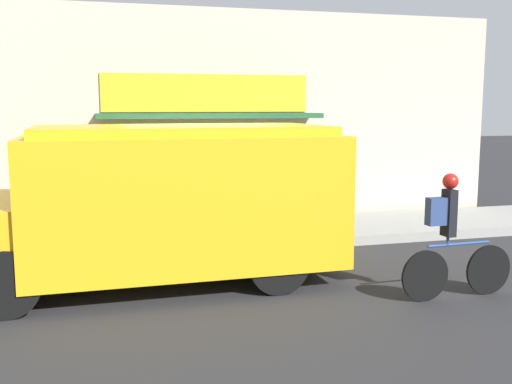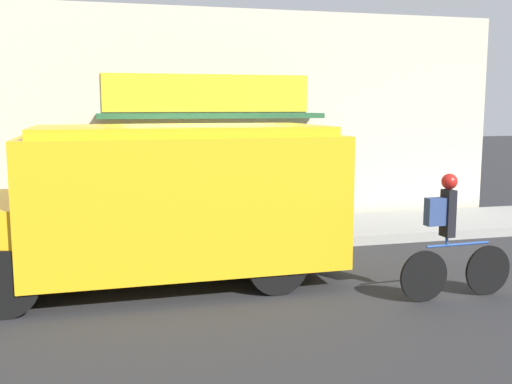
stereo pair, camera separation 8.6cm
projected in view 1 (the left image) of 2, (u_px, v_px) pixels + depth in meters
name	position (u px, v px, depth m)	size (l,w,h in m)	color
ground_plane	(202.00, 256.00, 10.23)	(70.00, 70.00, 0.00)	#2B2B2D
sidewalk	(192.00, 237.00, 11.29)	(28.00, 2.24, 0.18)	#999993
storefront	(181.00, 119.00, 12.28)	(14.15, 1.01, 4.52)	beige
school_bus	(159.00, 201.00, 8.57)	(5.62, 2.79, 2.26)	yellow
cyclist	(451.00, 240.00, 7.86)	(1.67, 0.21, 1.68)	black
trash_bin	(324.00, 201.00, 12.25)	(0.51, 0.51, 0.87)	#2D5138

